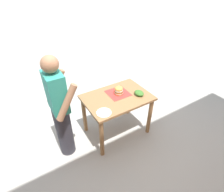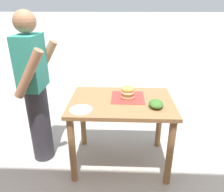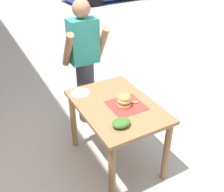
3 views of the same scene
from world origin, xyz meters
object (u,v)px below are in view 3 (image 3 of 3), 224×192
object	(u,v)px
patio_table	(117,115)
diner_across_table	(85,63)
sandwich	(124,100)
pickle_spear	(133,102)
side_salad	(121,123)
side_plate_with_forks	(80,93)

from	to	relation	value
patio_table	diner_across_table	bearing A→B (deg)	86.78
sandwich	diner_across_table	distance (m)	1.00
sandwich	pickle_spear	distance (m)	0.12
pickle_spear	side_salad	size ratio (longest dim) A/B	0.52
diner_across_table	sandwich	bearing A→B (deg)	-89.97
pickle_spear	side_salad	bearing A→B (deg)	-138.94
patio_table	sandwich	world-z (taller)	sandwich
pickle_spear	diner_across_table	bearing A→B (deg)	96.35
pickle_spear	side_salad	world-z (taller)	side_salad
sandwich	side_plate_with_forks	xyz separation A→B (m)	(-0.30, 0.45, -0.07)
patio_table	sandwich	size ratio (longest dim) A/B	6.15
patio_table	side_plate_with_forks	xyz separation A→B (m)	(-0.24, 0.39, 0.15)
diner_across_table	patio_table	bearing A→B (deg)	-93.22
patio_table	side_salad	world-z (taller)	side_salad
pickle_spear	side_plate_with_forks	world-z (taller)	pickle_spear
pickle_spear	side_salad	distance (m)	0.41
side_salad	pickle_spear	bearing A→B (deg)	41.06
side_plate_with_forks	side_salad	world-z (taller)	side_salad
side_salad	sandwich	bearing A→B (deg)	53.93
side_salad	diner_across_table	size ratio (longest dim) A/B	0.11
patio_table	side_salad	xyz separation A→B (m)	(-0.15, -0.34, 0.18)
sandwich	diner_across_table	size ratio (longest dim) A/B	0.11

